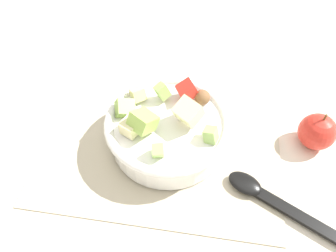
{
  "coord_description": "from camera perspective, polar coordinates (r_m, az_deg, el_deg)",
  "views": [
    {
      "loc": [
        0.06,
        -0.34,
        0.49
      ],
      "look_at": [
        0.01,
        0.01,
        0.05
      ],
      "focal_mm": 35.72,
      "sensor_mm": 36.0,
      "label": 1
    }
  ],
  "objects": [
    {
      "name": "salad_bowl",
      "position": [
        0.57,
        -0.03,
        -0.38
      ],
      "size": [
        0.21,
        0.21,
        0.1
      ],
      "color": "white",
      "rests_on": "placemat"
    },
    {
      "name": "placemat",
      "position": [
        0.6,
        -1.13,
        -3.0
      ],
      "size": [
        0.42,
        0.31,
        0.01
      ],
      "primitive_type": "cube",
      "color": "#BCB299",
      "rests_on": "ground_plane"
    },
    {
      "name": "ground_plane",
      "position": [
        0.6,
        -1.12,
        -3.17
      ],
      "size": [
        2.4,
        2.4,
        0.0
      ],
      "primitive_type": "plane",
      "color": "silver"
    },
    {
      "name": "whole_apple",
      "position": [
        0.63,
        24.11,
        -0.89
      ],
      "size": [
        0.06,
        0.06,
        0.08
      ],
      "color": "red",
      "rests_on": "ground_plane"
    },
    {
      "name": "serving_spoon",
      "position": [
        0.55,
        16.71,
        -11.58
      ],
      "size": [
        0.2,
        0.12,
        0.01
      ],
      "color": "black",
      "rests_on": "placemat"
    }
  ]
}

